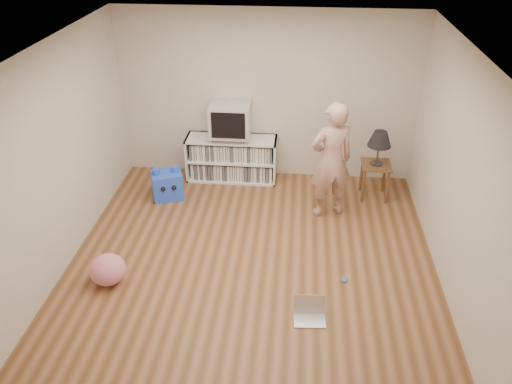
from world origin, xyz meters
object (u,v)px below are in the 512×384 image
at_px(dvd_deck, 231,136).
at_px(laptop, 309,312).
at_px(side_table, 375,172).
at_px(plush_blue, 167,185).
at_px(plush_pink, 108,270).
at_px(media_unit, 232,158).
at_px(crt_tv, 231,119).
at_px(table_lamp, 380,140).
at_px(person, 331,161).

relative_size(dvd_deck, laptop, 1.28).
distance_m(side_table, plush_blue, 3.08).
distance_m(side_table, plush_pink, 3.98).
bearing_deg(media_unit, crt_tv, -90.00).
relative_size(table_lamp, plush_pink, 1.23).
distance_m(table_lamp, person, 0.87).
bearing_deg(laptop, side_table, 66.35).
bearing_deg(plush_pink, crt_tv, 67.00).
bearing_deg(media_unit, dvd_deck, -90.00).
distance_m(crt_tv, plush_pink, 2.95).
distance_m(dvd_deck, plush_pink, 2.89).
distance_m(media_unit, crt_tv, 0.67).
relative_size(media_unit, side_table, 2.55).
height_order(crt_tv, table_lamp, crt_tv).
distance_m(dvd_deck, side_table, 2.23).
relative_size(dvd_deck, crt_tv, 0.75).
distance_m(media_unit, side_table, 2.21).
distance_m(laptop, plush_blue, 3.12).
bearing_deg(plush_pink, dvd_deck, 67.02).
height_order(person, plush_blue, person).
xyz_separation_m(dvd_deck, person, (1.49, -0.89, 0.10)).
height_order(table_lamp, person, person).
distance_m(crt_tv, laptop, 3.35).
bearing_deg(table_lamp, plush_blue, -174.31).
xyz_separation_m(table_lamp, plush_pink, (-3.28, -2.24, -0.76)).
height_order(crt_tv, laptop, crt_tv).
height_order(media_unit, plush_blue, media_unit).
bearing_deg(plush_blue, crt_tv, 16.39).
distance_m(table_lamp, plush_blue, 3.16).
relative_size(media_unit, plush_blue, 2.65).
height_order(media_unit, table_lamp, table_lamp).
xyz_separation_m(plush_blue, plush_pink, (-0.23, -1.93, -0.04)).
height_order(table_lamp, plush_blue, table_lamp).
bearing_deg(side_table, laptop, -109.96).
relative_size(crt_tv, person, 0.36).
bearing_deg(side_table, crt_tv, 170.45).
bearing_deg(person, media_unit, -51.14).
distance_m(table_lamp, laptop, 2.90).
bearing_deg(plush_pink, person, 33.53).
height_order(media_unit, crt_tv, crt_tv).
relative_size(table_lamp, person, 0.31).
bearing_deg(plush_pink, plush_blue, 83.28).
height_order(table_lamp, plush_pink, table_lamp).
xyz_separation_m(media_unit, person, (1.49, -0.91, 0.49)).
height_order(crt_tv, side_table, crt_tv).
height_order(table_lamp, laptop, table_lamp).
distance_m(dvd_deck, plush_blue, 1.22).
bearing_deg(plush_blue, plush_pink, -117.74).
distance_m(person, plush_blue, 2.45).
xyz_separation_m(media_unit, laptop, (1.24, -2.98, -0.29)).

